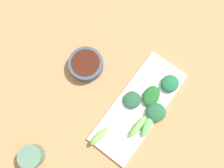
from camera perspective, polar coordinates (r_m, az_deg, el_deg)
name	(u,v)px	position (r m, az deg, el deg)	size (l,w,h in m)	color
tabletop	(124,92)	(0.80, 3.04, -1.99)	(2.10, 2.10, 0.02)	#A5734A
sauce_bowl	(86,64)	(0.80, -6.47, 4.89)	(0.12, 0.12, 0.04)	#334353
serving_plate	(139,107)	(0.78, 6.64, -5.59)	(0.15, 0.38, 0.01)	white
broccoli_leafy_0	(156,113)	(0.77, 10.79, -6.97)	(0.06, 0.07, 0.03)	#1E532E
broccoli_leafy_1	(132,100)	(0.77, 4.99, -3.94)	(0.06, 0.06, 0.02)	#204D30
broccoli_leafy_2	(151,96)	(0.78, 9.72, -2.94)	(0.05, 0.07, 0.02)	#1C5622
broccoli_stalk_3	(100,136)	(0.75, -3.11, -12.71)	(0.02, 0.08, 0.03)	#78B555
broccoli_leafy_4	(170,84)	(0.80, 14.18, 0.12)	(0.06, 0.06, 0.02)	#1A5B34
broccoli_stalk_5	(138,126)	(0.76, 6.42, -10.42)	(0.02, 0.09, 0.02)	#6BA14E
broccoli_stalk_6	(148,124)	(0.76, 8.98, -9.72)	(0.03, 0.09, 0.02)	#5DA456
tea_cup	(31,156)	(0.79, -19.35, -16.56)	(0.07, 0.07, 0.05)	#50725D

